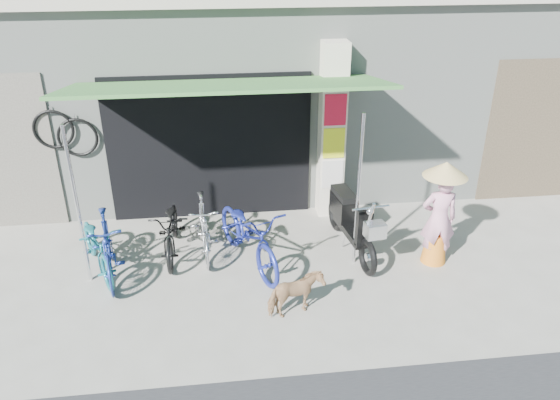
{
  "coord_description": "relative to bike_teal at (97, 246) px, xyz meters",
  "views": [
    {
      "loc": [
        -1.06,
        -6.1,
        4.57
      ],
      "look_at": [
        -0.2,
        1.0,
        1.0
      ],
      "focal_mm": 35.0,
      "sensor_mm": 36.0,
      "label": 1
    }
  ],
  "objects": [
    {
      "name": "ground",
      "position": [
        2.89,
        -0.98,
        -0.43
      ],
      "size": [
        80.0,
        80.0,
        0.0
      ],
      "primitive_type": "plane",
      "color": "gray",
      "rests_on": "ground"
    },
    {
      "name": "bicycle_shop",
      "position": [
        2.88,
        4.12,
        1.41
      ],
      "size": [
        12.3,
        5.3,
        3.66
      ],
      "color": "#9CA19A",
      "rests_on": "ground"
    },
    {
      "name": "shop_pillar",
      "position": [
        3.74,
        1.47,
        1.07
      ],
      "size": [
        0.42,
        0.44,
        3.0
      ],
      "color": "beige",
      "rests_on": "ground"
    },
    {
      "name": "awning",
      "position": [
        1.98,
        0.65,
        2.09
      ],
      "size": [
        4.6,
        1.88,
        2.72
      ],
      "color": "#33652D",
      "rests_on": "ground"
    },
    {
      "name": "neighbour_right",
      "position": [
        7.89,
        1.61,
        0.87
      ],
      "size": [
        2.6,
        0.06,
        2.6
      ],
      "primitive_type": "cube",
      "color": "brown",
      "rests_on": "ground"
    },
    {
      "name": "bike_teal",
      "position": [
        0.0,
        0.0,
        0.0
      ],
      "size": [
        1.16,
        1.71,
        0.85
      ],
      "primitive_type": "imported",
      "rotation": [
        0.0,
        0.0,
        0.4
      ],
      "color": "#1B707B",
      "rests_on": "ground"
    },
    {
      "name": "bike_blue",
      "position": [
        0.17,
        -0.15,
        0.06
      ],
      "size": [
        0.75,
        1.66,
        0.96
      ],
      "primitive_type": "imported",
      "rotation": [
        0.0,
        0.0,
        0.19
      ],
      "color": "navy",
      "rests_on": "ground"
    },
    {
      "name": "bike_black",
      "position": [
        1.06,
        0.37,
        -0.0
      ],
      "size": [
        0.57,
        1.61,
        0.84
      ],
      "primitive_type": "imported",
      "rotation": [
        0.0,
        0.0,
        -0.01
      ],
      "color": "black",
      "rests_on": "ground"
    },
    {
      "name": "bike_silver",
      "position": [
        1.54,
        0.34,
        0.03
      ],
      "size": [
        0.54,
        1.55,
        0.91
      ],
      "primitive_type": "imported",
      "rotation": [
        0.0,
        0.0,
        0.08
      ],
      "color": "#B6B5BA",
      "rests_on": "ground"
    },
    {
      "name": "bike_navy",
      "position": [
        2.21,
        -0.07,
        0.08
      ],
      "size": [
        1.33,
        2.06,
        1.02
      ],
      "primitive_type": "imported",
      "rotation": [
        0.0,
        0.0,
        0.37
      ],
      "color": "navy",
      "rests_on": "ground"
    },
    {
      "name": "street_dog",
      "position": [
        2.72,
        -1.36,
        -0.11
      ],
      "size": [
        0.81,
        0.57,
        0.62
      ],
      "primitive_type": "imported",
      "rotation": [
        0.0,
        0.0,
        1.93
      ],
      "color": "#986750",
      "rests_on": "ground"
    },
    {
      "name": "moped",
      "position": [
        3.81,
        0.17,
        0.07
      ],
      "size": [
        0.58,
        1.93,
        1.09
      ],
      "rotation": [
        0.0,
        0.0,
        0.13
      ],
      "color": "black",
      "rests_on": "ground"
    },
    {
      "name": "nun",
      "position": [
        5.0,
        -0.34,
        0.39
      ],
      "size": [
        0.64,
        0.64,
        1.64
      ],
      "rotation": [
        0.0,
        0.0,
        3.05
      ],
      "color": "#CF8CA6",
      "rests_on": "ground"
    }
  ]
}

